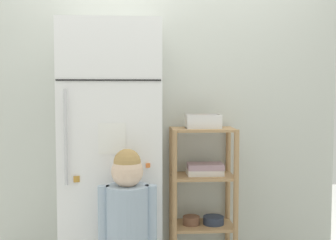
{
  "coord_description": "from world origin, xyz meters",
  "views": [
    {
      "loc": [
        -0.11,
        -2.61,
        1.32
      ],
      "look_at": [
        0.06,
        0.02,
        1.14
      ],
      "focal_mm": 43.64,
      "sensor_mm": 36.0,
      "label": 1
    }
  ],
  "objects": [
    {
      "name": "refrigerator",
      "position": [
        -0.3,
        0.02,
        0.88
      ],
      "size": [
        0.61,
        0.6,
        1.75
      ],
      "color": "white",
      "rests_on": "ground"
    },
    {
      "name": "fruit_bin",
      "position": [
        0.32,
        0.15,
        1.11
      ],
      "size": [
        0.24,
        0.15,
        0.1
      ],
      "color": "white",
      "rests_on": "pantry_shelf_unit"
    },
    {
      "name": "kitchen_wall_back",
      "position": [
        0.0,
        0.33,
        1.13
      ],
      "size": [
        2.62,
        0.03,
        2.25
      ],
      "primitive_type": "cube",
      "color": "silver",
      "rests_on": "ground"
    },
    {
      "name": "pantry_shelf_unit",
      "position": [
        0.31,
        0.16,
        0.64
      ],
      "size": [
        0.45,
        0.29,
        1.07
      ],
      "color": "tan",
      "rests_on": "ground"
    },
    {
      "name": "child_standing",
      "position": [
        -0.19,
        -0.39,
        0.61
      ],
      "size": [
        0.33,
        0.24,
        1.01
      ],
      "color": "#4B4F57",
      "rests_on": "ground"
    }
  ]
}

